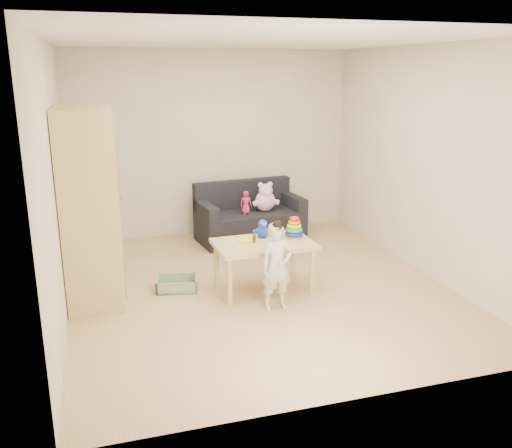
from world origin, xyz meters
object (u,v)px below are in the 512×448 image
object	(u,v)px
sofa	(250,226)
toddler	(277,268)
play_table	(264,266)
wardrobe	(90,205)

from	to	relation	value
sofa	toddler	xyz separation A→B (m)	(-0.39, -2.29, 0.23)
sofa	play_table	bearing A→B (deg)	-108.75
wardrobe	sofa	size ratio (longest dim) A/B	1.36
sofa	toddler	distance (m)	2.33
sofa	wardrobe	bearing A→B (deg)	-153.37
play_table	toddler	world-z (taller)	toddler
sofa	play_table	xyz separation A→B (m)	(-0.37, -1.80, 0.07)
wardrobe	play_table	xyz separation A→B (m)	(1.74, -0.39, -0.71)
toddler	wardrobe	bearing A→B (deg)	153.29
sofa	play_table	size ratio (longest dim) A/B	1.39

